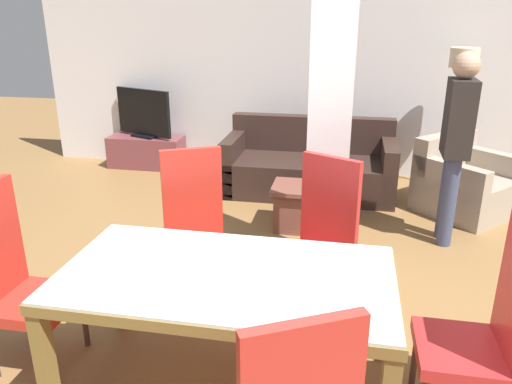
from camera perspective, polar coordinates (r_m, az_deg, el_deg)
back_wall at (r=6.64m, az=5.74°, el=13.77°), size 7.20×0.09×2.70m
divider_pillar at (r=3.90m, az=8.56°, el=9.26°), size 0.32×0.35×2.70m
dining_table at (r=2.78m, az=-3.37°, el=-11.67°), size 1.80×0.97×0.75m
dining_chair_far_right at (r=3.49m, az=7.36°, el=-5.26°), size 0.62×0.62×1.15m
dining_chair_head_left at (r=3.31m, az=-25.76°, el=-8.69°), size 0.46×0.46×1.15m
dining_chair_head_right at (r=2.82m, az=24.89°, el=-13.72°), size 0.46×0.46×1.15m
dining_chair_far_left at (r=3.65m, az=-6.87°, el=-4.03°), size 0.62×0.62×1.15m
sofa at (r=6.01m, az=6.09°, el=2.74°), size 1.98×0.91×0.86m
armchair at (r=5.83m, az=22.77°, el=0.62°), size 1.23×1.23×0.80m
coffee_table at (r=4.98m, az=6.12°, el=-1.73°), size 0.74×0.50×0.44m
bottle at (r=4.75m, az=6.62°, el=1.01°), size 0.06×0.06×0.22m
tv_stand at (r=7.11m, az=-12.39°, el=4.50°), size 1.02×0.40×0.43m
tv_screen at (r=6.99m, az=-12.72°, el=8.71°), size 0.86×0.38×0.65m
floor_lamp at (r=6.30m, az=22.51°, el=12.56°), size 0.32×0.32×1.67m
standing_person at (r=4.78m, az=21.93°, el=5.87°), size 0.23×0.39×1.75m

